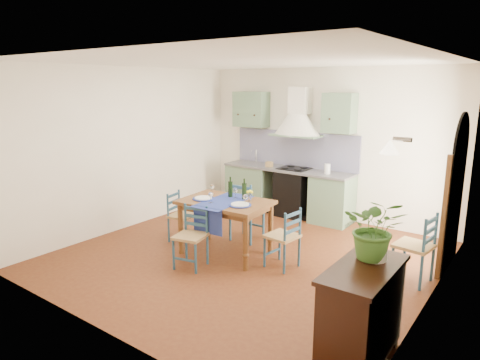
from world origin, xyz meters
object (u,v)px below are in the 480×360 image
object	(u,v)px
dining_table	(225,207)
sideboard	(361,311)
chair_near	(191,236)
potted_plant	(375,228)

from	to	relation	value
dining_table	sideboard	size ratio (longest dim) A/B	1.29
chair_near	sideboard	xyz separation A→B (m)	(2.67, -0.67, 0.07)
dining_table	chair_near	distance (m)	0.71
chair_near	dining_table	bearing A→B (deg)	81.17
chair_near	sideboard	size ratio (longest dim) A/B	0.82
chair_near	potted_plant	xyz separation A→B (m)	(2.68, -0.45, 0.79)
dining_table	potted_plant	bearing A→B (deg)	-22.90
potted_plant	dining_table	bearing A→B (deg)	157.10
sideboard	potted_plant	world-z (taller)	potted_plant
dining_table	chair_near	size ratio (longest dim) A/B	1.58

